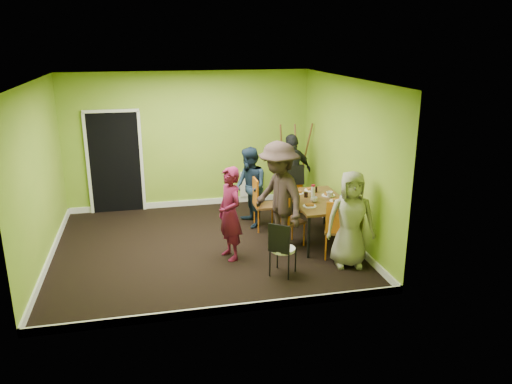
% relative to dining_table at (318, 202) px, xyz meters
% --- Properties ---
extents(ground, '(5.00, 5.00, 0.00)m').
position_rel_dining_table_xyz_m(ground, '(-1.98, 0.13, -0.70)').
color(ground, black).
rests_on(ground, ground).
extents(room_walls, '(5.04, 4.54, 2.82)m').
position_rel_dining_table_xyz_m(room_walls, '(-2.01, 0.17, 0.29)').
color(room_walls, '#77A329').
rests_on(room_walls, ground).
extents(dining_table, '(0.90, 1.50, 0.75)m').
position_rel_dining_table_xyz_m(dining_table, '(0.00, 0.00, 0.00)').
color(dining_table, black).
rests_on(dining_table, ground).
extents(chair_left_far, '(0.41, 0.41, 0.98)m').
position_rel_dining_table_xyz_m(chair_left_far, '(-0.85, 0.71, -0.14)').
color(chair_left_far, orange).
rests_on(chair_left_far, ground).
extents(chair_left_near, '(0.50, 0.49, 0.93)m').
position_rel_dining_table_xyz_m(chair_left_near, '(-0.59, -0.15, -0.18)').
color(chair_left_near, orange).
rests_on(chair_left_near, ground).
extents(chair_back_end, '(0.42, 0.49, 0.99)m').
position_rel_dining_table_xyz_m(chair_back_end, '(-0.01, 1.41, 0.00)').
color(chair_back_end, orange).
rests_on(chair_back_end, ground).
extents(chair_front_end, '(0.53, 0.53, 0.99)m').
position_rel_dining_table_xyz_m(chair_front_end, '(0.05, -0.82, -0.14)').
color(chair_front_end, orange).
rests_on(chair_front_end, ground).
extents(chair_bentwood, '(0.46, 0.46, 0.85)m').
position_rel_dining_table_xyz_m(chair_bentwood, '(-0.99, -1.21, -0.22)').
color(chair_bentwood, black).
rests_on(chair_bentwood, ground).
extents(easel, '(0.71, 0.67, 1.77)m').
position_rel_dining_table_xyz_m(easel, '(0.13, 1.90, 0.18)').
color(easel, brown).
rests_on(easel, ground).
extents(plate_near_left, '(0.21, 0.21, 0.01)m').
position_rel_dining_table_xyz_m(plate_near_left, '(-0.25, 0.40, 0.06)').
color(plate_near_left, white).
rests_on(plate_near_left, dining_table).
extents(plate_near_right, '(0.23, 0.23, 0.01)m').
position_rel_dining_table_xyz_m(plate_near_right, '(-0.27, -0.33, 0.06)').
color(plate_near_right, white).
rests_on(plate_near_right, dining_table).
extents(plate_far_back, '(0.23, 0.23, 0.01)m').
position_rel_dining_table_xyz_m(plate_far_back, '(0.04, 0.53, 0.06)').
color(plate_far_back, white).
rests_on(plate_far_back, dining_table).
extents(plate_far_front, '(0.23, 0.23, 0.01)m').
position_rel_dining_table_xyz_m(plate_far_front, '(0.08, -0.56, 0.06)').
color(plate_far_front, white).
rests_on(plate_far_front, dining_table).
extents(plate_wall_back, '(0.24, 0.24, 0.01)m').
position_rel_dining_table_xyz_m(plate_wall_back, '(0.24, 0.16, 0.06)').
color(plate_wall_back, white).
rests_on(plate_wall_back, dining_table).
extents(plate_wall_front, '(0.24, 0.24, 0.01)m').
position_rel_dining_table_xyz_m(plate_wall_front, '(0.27, -0.17, 0.06)').
color(plate_wall_front, white).
rests_on(plate_wall_front, dining_table).
extents(thermos, '(0.07, 0.07, 0.22)m').
position_rel_dining_table_xyz_m(thermos, '(-0.08, 0.05, 0.17)').
color(thermos, white).
rests_on(thermos, dining_table).
extents(blue_bottle, '(0.08, 0.08, 0.18)m').
position_rel_dining_table_xyz_m(blue_bottle, '(0.29, -0.39, 0.14)').
color(blue_bottle, blue).
rests_on(blue_bottle, dining_table).
extents(orange_bottle, '(0.04, 0.04, 0.09)m').
position_rel_dining_table_xyz_m(orange_bottle, '(-0.07, 0.12, 0.10)').
color(orange_bottle, orange).
rests_on(orange_bottle, dining_table).
extents(glass_mid, '(0.07, 0.07, 0.09)m').
position_rel_dining_table_xyz_m(glass_mid, '(-0.17, 0.16, 0.10)').
color(glass_mid, black).
rests_on(glass_mid, dining_table).
extents(glass_back, '(0.06, 0.06, 0.11)m').
position_rel_dining_table_xyz_m(glass_back, '(0.09, 0.40, 0.11)').
color(glass_back, black).
rests_on(glass_back, dining_table).
extents(glass_front, '(0.06, 0.06, 0.10)m').
position_rel_dining_table_xyz_m(glass_front, '(0.15, -0.40, 0.10)').
color(glass_front, black).
rests_on(glass_front, dining_table).
extents(cup_a, '(0.12, 0.12, 0.09)m').
position_rel_dining_table_xyz_m(cup_a, '(-0.13, -0.13, 0.10)').
color(cup_a, white).
rests_on(cup_a, dining_table).
extents(cup_b, '(0.11, 0.11, 0.10)m').
position_rel_dining_table_xyz_m(cup_b, '(0.23, 0.06, 0.11)').
color(cup_b, white).
rests_on(cup_b, dining_table).
extents(person_standing, '(0.52, 0.64, 1.52)m').
position_rel_dining_table_xyz_m(person_standing, '(-1.62, -0.41, 0.06)').
color(person_standing, '#5D1030').
rests_on(person_standing, ground).
extents(person_left_far, '(0.67, 0.80, 1.50)m').
position_rel_dining_table_xyz_m(person_left_far, '(-1.01, 0.95, 0.06)').
color(person_left_far, '#162538').
rests_on(person_left_far, ground).
extents(person_left_near, '(1.03, 1.35, 1.84)m').
position_rel_dining_table_xyz_m(person_left_near, '(-0.77, -0.21, 0.23)').
color(person_left_near, '#2D211E').
rests_on(person_left_near, ground).
extents(person_back_end, '(1.02, 0.72, 1.60)m').
position_rel_dining_table_xyz_m(person_back_end, '(-0.01, 1.58, 0.11)').
color(person_back_end, '#212327').
rests_on(person_back_end, ground).
extents(person_front_end, '(0.82, 0.62, 1.52)m').
position_rel_dining_table_xyz_m(person_front_end, '(0.14, -1.07, 0.06)').
color(person_front_end, gray).
rests_on(person_front_end, ground).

